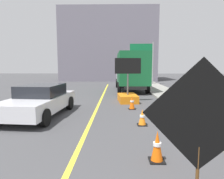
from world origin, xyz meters
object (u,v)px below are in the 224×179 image
at_px(box_truck, 131,70).
at_px(highway_guide_sign, 146,56).
at_px(roadwork_sign, 200,118).
at_px(traffic_cone_near_sign, 157,146).
at_px(pickup_car, 40,100).
at_px(traffic_cone_far_lane, 132,102).
at_px(arrow_board_trailer, 128,94).
at_px(traffic_cone_mid_lane, 142,117).

distance_m(box_truck, highway_guide_sign, 6.03).
bearing_deg(roadwork_sign, traffic_cone_near_sign, 98.52).
relative_size(pickup_car, traffic_cone_far_lane, 6.21).
xyz_separation_m(arrow_board_trailer, traffic_cone_far_lane, (0.11, -2.12, -0.12)).
relative_size(arrow_board_trailer, traffic_cone_mid_lane, 4.41).
bearing_deg(pickup_car, traffic_cone_mid_lane, -17.27).
relative_size(box_truck, traffic_cone_mid_lane, 11.49).
xyz_separation_m(box_truck, traffic_cone_near_sign, (-0.40, -13.48, -1.46)).
height_order(roadwork_sign, traffic_cone_mid_lane, roadwork_sign).
xyz_separation_m(highway_guide_sign, traffic_cone_near_sign, (-2.55, -18.88, -3.06)).
bearing_deg(box_truck, traffic_cone_near_sign, -91.69).
bearing_deg(traffic_cone_mid_lane, traffic_cone_far_lane, 93.36).
bearing_deg(traffic_cone_mid_lane, pickup_car, 162.73).
bearing_deg(pickup_car, traffic_cone_near_sign, -43.92).
height_order(box_truck, pickup_car, box_truck).
height_order(arrow_board_trailer, box_truck, box_truck).
height_order(box_truck, traffic_cone_mid_lane, box_truck).
xyz_separation_m(roadwork_sign, traffic_cone_far_lane, (-0.38, 7.20, -1.11)).
bearing_deg(highway_guide_sign, arrow_board_trailer, -104.01).
height_order(highway_guide_sign, traffic_cone_mid_lane, highway_guide_sign).
distance_m(pickup_car, traffic_cone_mid_lane, 4.58).
distance_m(traffic_cone_near_sign, traffic_cone_mid_lane, 2.82).
xyz_separation_m(pickup_car, traffic_cone_far_lane, (4.20, 1.40, -0.33)).
bearing_deg(box_truck, highway_guide_sign, 68.24).
bearing_deg(highway_guide_sign, traffic_cone_near_sign, -97.70).
bearing_deg(traffic_cone_near_sign, pickup_car, 136.08).
bearing_deg(roadwork_sign, traffic_cone_far_lane, 93.01).
relative_size(highway_guide_sign, traffic_cone_mid_lane, 8.16).
bearing_deg(traffic_cone_far_lane, highway_guide_sign, 78.59).
bearing_deg(roadwork_sign, traffic_cone_mid_lane, 92.79).
bearing_deg(box_truck, roadwork_sign, -90.58).
bearing_deg(traffic_cone_far_lane, box_truck, 86.15).
distance_m(highway_guide_sign, traffic_cone_near_sign, 19.29).
distance_m(roadwork_sign, traffic_cone_far_lane, 7.30).
bearing_deg(pickup_car, traffic_cone_far_lane, 18.42).
bearing_deg(box_truck, traffic_cone_mid_lane, -91.99).
xyz_separation_m(box_truck, traffic_cone_mid_lane, (-0.37, -10.66, -1.52)).
bearing_deg(pickup_car, box_truck, 63.06).
bearing_deg(box_truck, traffic_cone_far_lane, -93.85).
distance_m(highway_guide_sign, traffic_cone_far_lane, 13.92).
relative_size(box_truck, highway_guide_sign, 1.41).
xyz_separation_m(traffic_cone_mid_lane, traffic_cone_far_lane, (-0.16, 2.75, 0.06)).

